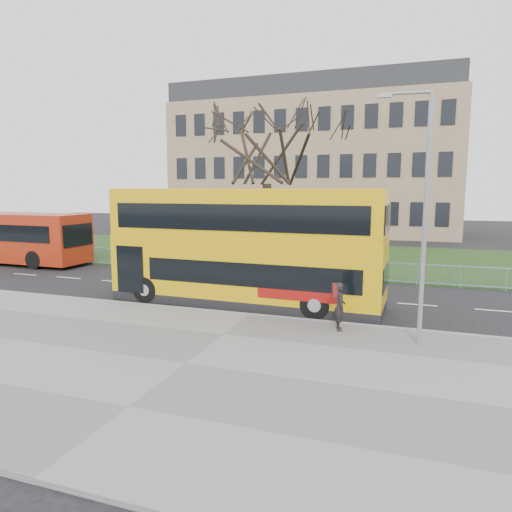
{
  "coord_description": "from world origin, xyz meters",
  "views": [
    {
      "loc": [
        5.64,
        -17.29,
        4.8
      ],
      "look_at": [
        -0.63,
        1.0,
        1.95
      ],
      "focal_mm": 32.0,
      "sensor_mm": 36.0,
      "label": 1
    }
  ],
  "objects_px": {
    "red_bus": "(2,236)",
    "street_lamp": "(422,210)",
    "yellow_bus": "(244,244)",
    "pedestrian": "(340,306)"
  },
  "relations": [
    {
      "from": "yellow_bus",
      "to": "street_lamp",
      "type": "relative_size",
      "value": 1.53
    },
    {
      "from": "red_bus",
      "to": "pedestrian",
      "type": "xyz_separation_m",
      "value": [
        23.23,
        -7.8,
        -0.81
      ]
    },
    {
      "from": "yellow_bus",
      "to": "red_bus",
      "type": "relative_size",
      "value": 0.92
    },
    {
      "from": "red_bus",
      "to": "yellow_bus",
      "type": "bearing_deg",
      "value": -14.17
    },
    {
      "from": "yellow_bus",
      "to": "pedestrian",
      "type": "relative_size",
      "value": 7.07
    },
    {
      "from": "street_lamp",
      "to": "pedestrian",
      "type": "bearing_deg",
      "value": 160.88
    },
    {
      "from": "yellow_bus",
      "to": "red_bus",
      "type": "height_order",
      "value": "yellow_bus"
    },
    {
      "from": "red_bus",
      "to": "street_lamp",
      "type": "relative_size",
      "value": 1.67
    },
    {
      "from": "red_bus",
      "to": "street_lamp",
      "type": "height_order",
      "value": "street_lamp"
    },
    {
      "from": "yellow_bus",
      "to": "pedestrian",
      "type": "height_order",
      "value": "yellow_bus"
    }
  ]
}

